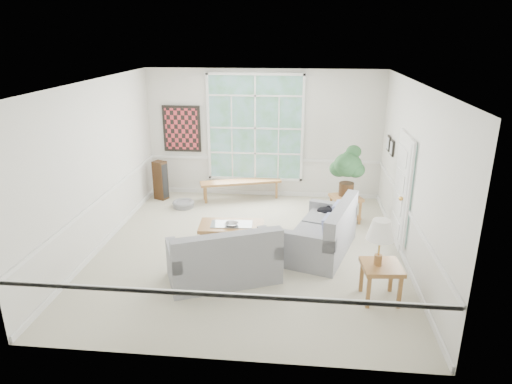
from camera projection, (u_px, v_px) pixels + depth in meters
floor at (249, 250)px, 8.37m from camera, size 5.50×6.00×0.01m
ceiling at (249, 82)px, 7.37m from camera, size 5.50×6.00×0.02m
wall_back at (264, 134)px, 10.69m from camera, size 5.50×0.02×3.00m
wall_front at (218, 249)px, 5.06m from camera, size 5.50×0.02×3.00m
wall_left at (96, 167)px, 8.13m from camera, size 0.02×6.00×3.00m
wall_right at (412, 176)px, 7.61m from camera, size 0.02×6.00×3.00m
window_back at (255, 128)px, 10.62m from camera, size 2.30×0.08×2.40m
entry_door at (400, 190)px, 8.33m from camera, size 0.08×0.90×2.10m
door_sidelight at (408, 196)px, 7.70m from camera, size 0.08×0.26×1.90m
wall_art at (182, 129)px, 10.79m from camera, size 0.90×0.06×1.10m
wall_frame_near at (392, 148)px, 9.24m from camera, size 0.04×0.26×0.32m
wall_frame_far at (388, 143)px, 9.61m from camera, size 0.04×0.26×0.32m
loveseat_right at (321, 227)px, 8.14m from camera, size 1.40×1.95×0.95m
loveseat_front at (223, 252)px, 7.24m from camera, size 1.93×1.48×0.93m
coffee_table at (232, 235)px, 8.42m from camera, size 1.22×0.72×0.44m
pewter_bowl at (231, 224)px, 8.27m from camera, size 0.36×0.36×0.07m
window_bench at (241, 190)px, 10.83m from camera, size 1.93×0.93×0.44m
end_table at (345, 209)px, 9.52m from camera, size 0.73×0.73×0.56m
houseplant at (347, 171)px, 9.32m from camera, size 0.71×0.71×1.06m
side_table at (380, 282)px, 6.72m from camera, size 0.61×0.61×0.57m
table_lamp at (380, 243)px, 6.52m from camera, size 0.51×0.51×0.70m
pet_bed at (183, 204)px, 10.37m from camera, size 0.51×0.51×0.14m
floor_speaker at (160, 180)px, 10.76m from camera, size 0.35×0.32×0.92m
cat at (325, 210)px, 8.69m from camera, size 0.34×0.25×0.15m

